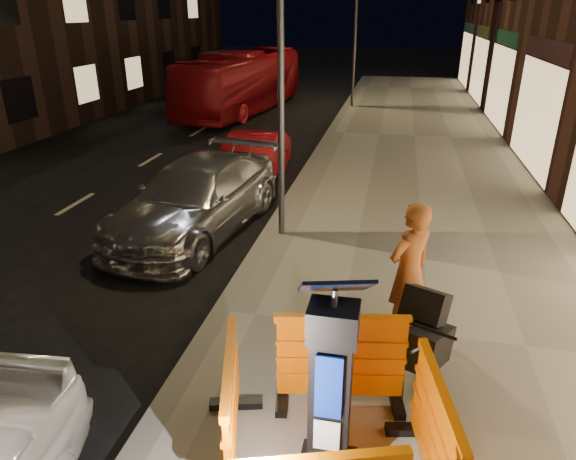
% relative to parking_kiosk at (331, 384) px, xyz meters
% --- Properties ---
extents(ground_plane, '(120.00, 120.00, 0.00)m').
position_rel_parking_kiosk_xyz_m(ground_plane, '(-1.93, 2.50, -1.17)').
color(ground_plane, black).
rests_on(ground_plane, ground).
extents(sidewalk, '(6.00, 60.00, 0.15)m').
position_rel_parking_kiosk_xyz_m(sidewalk, '(1.07, 2.50, -1.10)').
color(sidewalk, gray).
rests_on(sidewalk, ground).
extents(kerb, '(0.30, 60.00, 0.15)m').
position_rel_parking_kiosk_xyz_m(kerb, '(-1.93, 2.50, -1.10)').
color(kerb, slate).
rests_on(kerb, ground).
extents(parking_kiosk, '(0.77, 0.77, 2.05)m').
position_rel_parking_kiosk_xyz_m(parking_kiosk, '(0.00, 0.00, 0.00)').
color(parking_kiosk, black).
rests_on(parking_kiosk, sidewalk).
extents(barrier_back, '(1.55, 0.85, 1.14)m').
position_rel_parking_kiosk_xyz_m(barrier_back, '(0.00, 0.95, -0.45)').
color(barrier_back, '#EA6600').
rests_on(barrier_back, sidewalk).
extents(barrier_kerbside, '(0.96, 1.57, 1.14)m').
position_rel_parking_kiosk_xyz_m(barrier_kerbside, '(-0.95, 0.00, -0.45)').
color(barrier_kerbside, '#EA6600').
rests_on(barrier_kerbside, sidewalk).
extents(barrier_bldgside, '(0.87, 1.55, 1.14)m').
position_rel_parking_kiosk_xyz_m(barrier_bldgside, '(0.95, 0.00, -0.45)').
color(barrier_bldgside, '#EA6600').
rests_on(barrier_bldgside, sidewalk).
extents(car_silver, '(2.73, 5.22, 1.44)m').
position_rel_parking_kiosk_xyz_m(car_silver, '(-3.47, 5.60, -1.17)').
color(car_silver, '#BABABF').
rests_on(car_silver, ground).
extents(car_red, '(1.34, 3.83, 1.26)m').
position_rel_parking_kiosk_xyz_m(car_red, '(-3.24, 8.98, -1.17)').
color(car_red, maroon).
rests_on(car_red, ground).
extents(bus_doubledecker, '(3.30, 9.68, 2.64)m').
position_rel_parking_kiosk_xyz_m(bus_doubledecker, '(-6.38, 18.82, -1.17)').
color(bus_doubledecker, maroon).
rests_on(bus_doubledecker, ground).
extents(man, '(0.82, 0.82, 1.92)m').
position_rel_parking_kiosk_xyz_m(man, '(0.70, 2.45, -0.06)').
color(man, '#B65F27').
rests_on(man, sidewalk).
extents(stroller, '(0.87, 1.02, 1.08)m').
position_rel_parking_kiosk_xyz_m(stroller, '(0.90, 1.55, -0.48)').
color(stroller, black).
rests_on(stroller, sidewalk).
extents(street_lamp_mid, '(0.12, 0.12, 6.00)m').
position_rel_parking_kiosk_xyz_m(street_lamp_mid, '(-1.68, 5.50, 1.98)').
color(street_lamp_mid, '#3F3F44').
rests_on(street_lamp_mid, sidewalk).
extents(street_lamp_far, '(0.12, 0.12, 6.00)m').
position_rel_parking_kiosk_xyz_m(street_lamp_far, '(-1.68, 20.50, 1.98)').
color(street_lamp_far, '#3F3F44').
rests_on(street_lamp_far, sidewalk).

